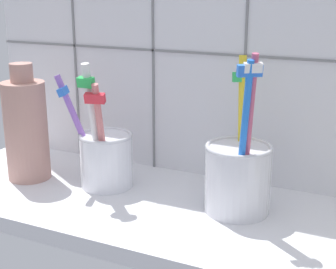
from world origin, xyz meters
The scene contains 5 objects.
counter_slab centered at (0.00, 0.00, 1.00)cm, with size 64.00×22.00×2.00cm, color silver.
tile_wall_back centered at (0.00, 12.00, 22.50)cm, with size 64.00×2.20×45.00cm.
toothbrush_cup_left centered at (-8.85, 1.89, 6.17)cm, with size 9.27×8.20×16.50cm.
toothbrush_cup_right centered at (8.83, 2.10, 6.57)cm, with size 7.57×8.74×18.74cm.
ceramic_vase centered at (-19.75, -0.19, 8.93)cm, with size 5.63×5.63×15.54cm.
Camera 1 is at (24.23, -48.63, 27.04)cm, focal length 53.01 mm.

